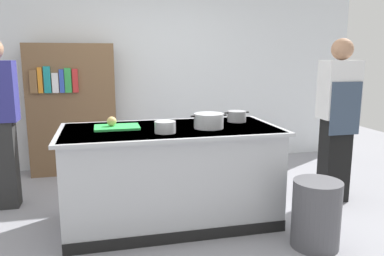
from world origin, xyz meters
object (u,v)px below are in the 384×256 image
(person_chef, at_px, (338,117))
(stock_pot, at_px, (209,121))
(mixing_bowl, at_px, (165,127))
(trash_bin, at_px, (316,214))
(sauce_pan, at_px, (237,116))
(bookshelf, at_px, (72,110))
(onion, at_px, (112,121))

(person_chef, bearing_deg, stock_pot, 89.24)
(mixing_bowl, distance_m, trash_bin, 1.43)
(sauce_pan, relative_size, bookshelf, 0.15)
(sauce_pan, height_order, trash_bin, sauce_pan)
(trash_bin, bearing_deg, onion, 151.28)
(trash_bin, relative_size, bookshelf, 0.33)
(stock_pot, relative_size, sauce_pan, 1.33)
(onion, relative_size, sauce_pan, 0.35)
(stock_pot, distance_m, bookshelf, 2.30)
(sauce_pan, height_order, bookshelf, bookshelf)
(sauce_pan, xyz_separation_m, mixing_bowl, (-0.78, -0.38, -0.00))
(trash_bin, bearing_deg, bookshelf, 128.50)
(onion, bearing_deg, mixing_bowl, -36.14)
(onion, relative_size, person_chef, 0.05)
(mixing_bowl, relative_size, bookshelf, 0.11)
(mixing_bowl, height_order, trash_bin, mixing_bowl)
(onion, xyz_separation_m, sauce_pan, (1.22, 0.06, -0.01))
(stock_pot, height_order, bookshelf, bookshelf)
(stock_pot, bearing_deg, trash_bin, -42.74)
(mixing_bowl, relative_size, person_chef, 0.10)
(stock_pot, xyz_separation_m, sauce_pan, (0.36, 0.26, -0.01))
(sauce_pan, bearing_deg, onion, -177.06)
(sauce_pan, height_order, mixing_bowl, sauce_pan)
(stock_pot, xyz_separation_m, person_chef, (1.46, 0.20, -0.05))
(mixing_bowl, xyz_separation_m, person_chef, (1.88, 0.32, -0.04))
(mixing_bowl, relative_size, trash_bin, 0.32)
(mixing_bowl, bearing_deg, sauce_pan, 25.91)
(mixing_bowl, distance_m, person_chef, 1.90)
(person_chef, bearing_deg, onion, 81.55)
(stock_pot, distance_m, trash_bin, 1.20)
(stock_pot, bearing_deg, onion, 167.03)
(sauce_pan, distance_m, trash_bin, 1.20)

